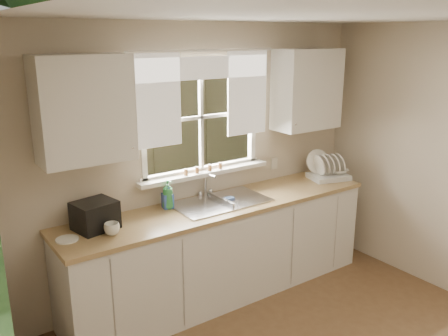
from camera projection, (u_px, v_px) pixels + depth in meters
room_walls at (389, 234)px, 2.83m from camera, size 3.62×4.02×2.50m
ceiling at (401, 12)px, 2.53m from camera, size 3.60×4.00×0.02m
window at (202, 135)px, 4.39m from camera, size 1.38×0.16×1.06m
curtains at (205, 87)px, 4.22m from camera, size 1.50×0.03×0.81m
base_cabinets at (222, 251)px, 4.42m from camera, size 3.00×0.62×0.87m
countertop at (222, 205)px, 4.30m from camera, size 3.04×0.65×0.04m
upper_cabinet_left at (84, 109)px, 3.51m from camera, size 0.70×0.33×0.80m
upper_cabinet_right at (307, 89)px, 4.78m from camera, size 0.70×0.33×0.80m
wall_outlet at (274, 163)px, 4.97m from camera, size 0.08×0.01×0.12m
sill_jars at (203, 169)px, 4.41m from camera, size 0.42×0.04×0.06m
sink at (220, 210)px, 4.33m from camera, size 0.88×0.52×0.40m
dish_rack at (328, 171)px, 5.00m from camera, size 0.46×0.39×0.30m
bowl at (338, 171)px, 5.03m from camera, size 0.22×0.22×0.05m
soap_bottle_a at (168, 194)px, 4.13m from camera, size 0.11×0.11×0.26m
soap_bottle_b at (168, 197)px, 4.15m from camera, size 0.10×0.10×0.20m
soap_bottle_c at (87, 220)px, 3.70m from camera, size 0.16×0.16×0.16m
saucer at (67, 239)px, 3.52m from camera, size 0.17×0.17×0.01m
cup at (112, 229)px, 3.61m from camera, size 0.12×0.12×0.09m
black_appliance at (95, 215)px, 3.70m from camera, size 0.35×0.32×0.22m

